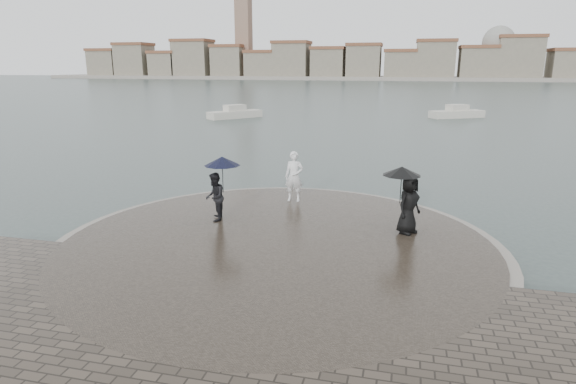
# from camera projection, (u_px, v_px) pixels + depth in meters

# --- Properties ---
(ground) EXTENTS (400.00, 400.00, 0.00)m
(ground) POSITION_uv_depth(u_px,v_px,m) (234.00, 314.00, 10.21)
(ground) COLOR #2B3835
(ground) RESTS_ON ground
(kerb_ring) EXTENTS (12.50, 12.50, 0.32)m
(kerb_ring) POSITION_uv_depth(u_px,v_px,m) (277.00, 248.00, 13.46)
(kerb_ring) COLOR gray
(kerb_ring) RESTS_ON ground
(quay_tip) EXTENTS (11.90, 11.90, 0.36)m
(quay_tip) POSITION_uv_depth(u_px,v_px,m) (277.00, 247.00, 13.45)
(quay_tip) COLOR #2D261E
(quay_tip) RESTS_ON ground
(statue) EXTENTS (0.69, 0.49, 1.80)m
(statue) POSITION_uv_depth(u_px,v_px,m) (294.00, 176.00, 17.18)
(statue) COLOR white
(statue) RESTS_ON quay_tip
(visitor_left) EXTENTS (1.19, 1.12, 2.04)m
(visitor_left) POSITION_uv_depth(u_px,v_px,m) (217.00, 185.00, 14.95)
(visitor_left) COLOR black
(visitor_left) RESTS_ON quay_tip
(visitor_right) EXTENTS (1.27, 1.16, 1.95)m
(visitor_right) POSITION_uv_depth(u_px,v_px,m) (407.00, 195.00, 13.84)
(visitor_right) COLOR black
(visitor_right) RESTS_ON quay_tip
(far_skyline) EXTENTS (260.00, 20.00, 37.00)m
(far_skyline) POSITION_uv_depth(u_px,v_px,m) (381.00, 63.00, 161.03)
(far_skyline) COLOR gray
(far_skyline) RESTS_ON ground
(boats) EXTENTS (45.37, 12.31, 1.50)m
(boats) POSITION_uv_depth(u_px,v_px,m) (450.00, 115.00, 46.79)
(boats) COLOR beige
(boats) RESTS_ON ground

